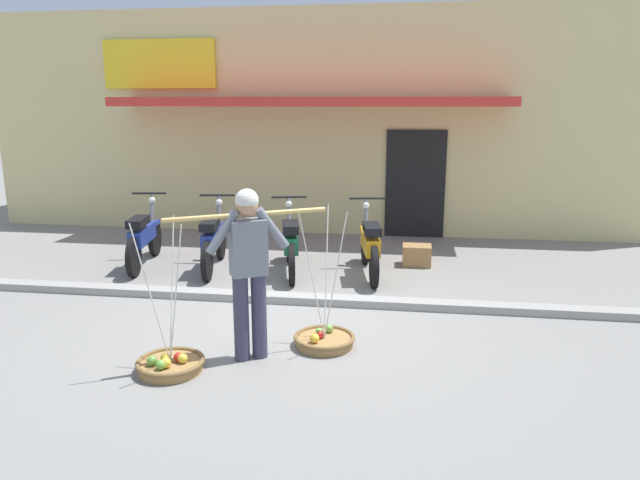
{
  "coord_description": "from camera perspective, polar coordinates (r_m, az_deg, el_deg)",
  "views": [
    {
      "loc": [
        1.35,
        -6.23,
        2.46
      ],
      "look_at": [
        0.34,
        0.6,
        0.85
      ],
      "focal_mm": 32.79,
      "sensor_mm": 36.0,
      "label": 1
    }
  ],
  "objects": [
    {
      "name": "ground_plane",
      "position": [
        6.84,
        -3.62,
        -8.0
      ],
      "size": [
        90.0,
        90.0,
        0.0
      ],
      "primitive_type": "plane",
      "color": "gray"
    },
    {
      "name": "sidewalk_curb",
      "position": [
        7.46,
        -2.51,
        -5.73
      ],
      "size": [
        20.0,
        0.24,
        0.1
      ],
      "primitive_type": "cube",
      "color": "gray",
      "rests_on": "ground"
    },
    {
      "name": "fruit_vendor",
      "position": [
        5.63,
        -6.98,
        -2.25
      ],
      "size": [
        1.38,
        0.83,
        1.7
      ],
      "color": "#38384C",
      "rests_on": "ground"
    },
    {
      "name": "fruit_basket_left_side",
      "position": [
        6.17,
        0.41,
        -9.65
      ],
      "size": [
        0.64,
        0.64,
        1.45
      ],
      "color": "#9E7542",
      "rests_on": "ground"
    },
    {
      "name": "fruit_basket_right_side",
      "position": [
        5.8,
        -14.41,
        -11.6
      ],
      "size": [
        0.64,
        0.64,
        1.45
      ],
      "color": "#9E7542",
      "rests_on": "ground"
    },
    {
      "name": "motorcycle_nearest_shop",
      "position": [
        9.4,
        -16.84,
        0.23
      ],
      "size": [
        0.55,
        1.81,
        1.09
      ],
      "color": "black",
      "rests_on": "ground"
    },
    {
      "name": "motorcycle_second_in_row",
      "position": [
        8.95,
        -10.36,
        -0.06
      ],
      "size": [
        0.54,
        1.81,
        1.09
      ],
      "color": "black",
      "rests_on": "ground"
    },
    {
      "name": "motorcycle_third_in_row",
      "position": [
        8.64,
        -2.92,
        -0.32
      ],
      "size": [
        0.61,
        1.79,
        1.09
      ],
      "color": "black",
      "rests_on": "ground"
    },
    {
      "name": "motorcycle_end_of_row",
      "position": [
        8.53,
        4.87,
        -0.52
      ],
      "size": [
        0.55,
        1.81,
        1.09
      ],
      "color": "black",
      "rests_on": "ground"
    },
    {
      "name": "storefront_building",
      "position": [
        13.62,
        0.91,
        11.63
      ],
      "size": [
        13.0,
        6.0,
        4.2
      ],
      "color": "#DBC684",
      "rests_on": "ground"
    },
    {
      "name": "wooden_crate",
      "position": [
        9.23,
        9.42,
        -1.48
      ],
      "size": [
        0.44,
        0.36,
        0.32
      ],
      "primitive_type": "cube",
      "color": "olive",
      "rests_on": "ground"
    }
  ]
}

